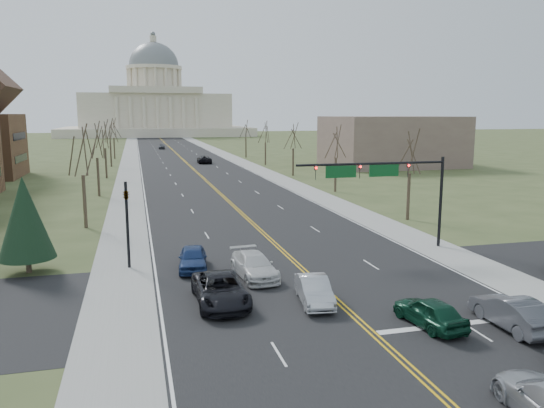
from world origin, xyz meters
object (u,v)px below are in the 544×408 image
car_nb_inner_lead (430,312)px  car_sb_outer_lead (220,290)px  car_sb_outer_second (193,258)px  car_sb_inner_lead (314,290)px  signal_mast (383,177)px  car_far_sb (162,146)px  car_sb_inner_second (254,266)px  car_far_nb (204,159)px  car_nb_outer_lead (512,312)px  signal_left (127,215)px

car_nb_inner_lead → car_sb_outer_lead: size_ratio=0.74×
car_nb_inner_lead → car_sb_outer_second: 16.53m
car_sb_inner_lead → car_sb_outer_second: bearing=133.0°
signal_mast → car_far_sb: signal_mast is taller
signal_mast → car_sb_outer_second: size_ratio=2.61×
car_sb_inner_second → car_sb_inner_lead: bearing=-73.1°
car_sb_outer_lead → car_far_nb: 86.84m
car_nb_inner_lead → car_sb_outer_lead: 11.21m
signal_mast → car_sb_inner_lead: size_ratio=2.67×
car_far_nb → car_far_sb: (-6.51, 50.23, -0.04)m
car_nb_outer_lead → car_far_nb: (-3.33, 93.20, 0.02)m
car_sb_outer_second → signal_left: bearing=166.9°
car_nb_outer_lead → car_far_sb: size_ratio=1.07×
car_nb_inner_lead → car_nb_outer_lead: 4.01m
car_sb_outer_lead → car_far_nb: (10.12, 86.24, 0.01)m
signal_mast → car_sb_inner_second: signal_mast is taller
car_nb_outer_lead → car_far_nb: 93.26m
car_far_nb → signal_left: bearing=79.9°
signal_mast → car_sb_inner_second: bearing=-158.7°
car_nb_inner_lead → car_sb_inner_second: car_sb_inner_second is taller
signal_mast → car_nb_outer_lead: 16.33m
car_sb_inner_lead → car_sb_inner_second: car_sb_inner_second is taller
car_nb_inner_lead → car_sb_inner_second: bearing=-64.1°
car_nb_inner_lead → car_sb_outer_lead: bearing=-38.8°
car_sb_outer_lead → car_sb_inner_second: (2.88, 4.30, -0.04)m
signal_left → car_nb_outer_lead: signal_left is taller
signal_mast → signal_left: 19.06m
car_sb_inner_second → car_sb_outer_second: 4.62m
car_sb_inner_lead → car_far_sb: 137.69m
signal_left → car_sb_outer_second: bearing=-19.4°
signal_mast → car_far_nb: signal_mast is taller
signal_left → car_sb_inner_lead: signal_left is taller
signal_mast → car_nb_inner_lead: bearing=-106.8°
car_sb_inner_lead → car_nb_inner_lead: bearing=-37.2°
car_nb_outer_lead → car_sb_inner_lead: (-8.35, 5.75, -0.06)m
signal_mast → car_sb_outer_second: 15.60m
signal_left → car_far_nb: size_ratio=1.01×
signal_left → car_sb_outer_lead: bearing=-59.8°
car_sb_outer_lead → car_far_sb: bearing=87.9°
signal_left → car_sb_outer_second: signal_left is taller
signal_mast → car_nb_outer_lead: (-0.49, -15.56, -4.94)m
car_sb_inner_second → car_sb_outer_lead: bearing=-128.8°
car_sb_inner_lead → car_sb_outer_lead: (-5.10, 1.21, 0.07)m
car_sb_inner_lead → car_sb_outer_second: car_sb_outer_second is taller
car_far_sb → signal_mast: bearing=-82.7°
car_sb_inner_second → signal_left: bearing=146.4°
car_sb_inner_second → car_far_nb: bearing=80.0°
car_far_nb → car_far_sb: size_ratio=1.29×
car_nb_outer_lead → car_sb_inner_lead: car_nb_outer_lead is taller
signal_left → car_nb_inner_lead: signal_left is taller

